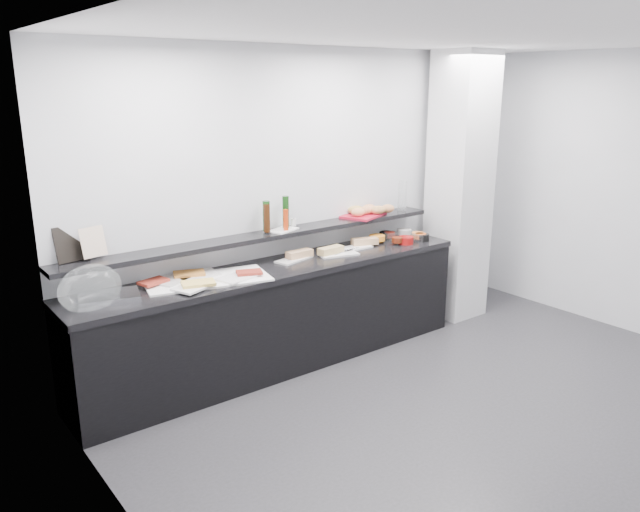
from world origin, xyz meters
TOP-DOWN VIEW (x-y plane):
  - ground at (0.00, 0.00)m, footprint 5.00×5.00m
  - back_wall at (0.00, 2.00)m, footprint 5.00×0.02m
  - ceiling at (0.00, 0.00)m, footprint 5.00×5.00m
  - column at (1.50, 1.65)m, footprint 0.50×0.50m
  - buffet_cabinet at (-0.70, 1.70)m, footprint 3.60×0.60m
  - counter_top at (-0.70, 1.70)m, footprint 3.62×0.62m
  - wall_shelf at (-0.70, 1.88)m, footprint 3.60×0.25m
  - cloche_base at (-2.12, 1.73)m, footprint 0.47×0.38m
  - cloche_dome at (-2.27, 1.67)m, footprint 0.49×0.36m
  - linen_runner at (-1.36, 1.70)m, footprint 1.03×0.66m
  - platter_meat_a at (-1.60, 1.81)m, footprint 0.34×0.29m
  - food_meat_a at (-1.76, 1.81)m, footprint 0.24×0.18m
  - platter_salmon at (-1.39, 1.83)m, footprint 0.34×0.24m
  - food_salmon at (-1.45, 1.84)m, footprint 0.28×0.23m
  - platter_cheese at (-1.55, 1.56)m, footprint 0.35×0.30m
  - food_cheese at (-1.51, 1.57)m, footprint 0.28×0.22m
  - platter_meat_b at (-1.17, 1.57)m, footprint 0.34×0.27m
  - food_meat_b at (-1.06, 1.58)m, footprint 0.23×0.19m
  - sandwich_plate_left at (-0.49, 1.77)m, footprint 0.38×0.24m
  - sandwich_food_left at (-0.43, 1.77)m, footprint 0.24×0.10m
  - tongs_left at (-0.50, 1.74)m, footprint 0.16×0.01m
  - sandwich_plate_mid at (-0.08, 1.65)m, footprint 0.38×0.23m
  - sandwich_food_mid at (-0.14, 1.70)m, footprint 0.25×0.11m
  - tongs_mid at (-0.08, 1.65)m, footprint 0.15×0.05m
  - sandwich_plate_right at (0.16, 1.74)m, footprint 0.36×0.16m
  - sandwich_food_right at (0.32, 1.76)m, footprint 0.27×0.18m
  - tongs_right at (0.11, 1.69)m, footprint 0.16×0.01m
  - bowl_glass_fruit at (0.69, 1.82)m, footprint 0.22×0.22m
  - fill_glass_fruit at (0.50, 1.78)m, footprint 0.17×0.17m
  - bowl_black_jam at (0.67, 1.84)m, footprint 0.17×0.17m
  - fill_black_jam at (0.69, 1.81)m, footprint 0.14×0.14m
  - bowl_glass_cream at (0.88, 1.76)m, footprint 0.19×0.19m
  - fill_glass_cream at (0.89, 1.81)m, footprint 0.18×0.18m
  - bowl_red_jam at (0.69, 1.58)m, footprint 0.17×0.17m
  - fill_red_jam at (0.59, 1.61)m, footprint 0.12×0.12m
  - bowl_glass_salmon at (0.84, 1.58)m, footprint 0.16×0.16m
  - fill_glass_salmon at (0.90, 1.63)m, footprint 0.12×0.12m
  - bowl_black_fruit at (0.90, 1.56)m, footprint 0.14×0.14m
  - fill_black_fruit at (0.89, 1.58)m, footprint 0.11×0.11m
  - framed_print at (-2.27, 2.00)m, footprint 0.24×0.12m
  - print_art at (-2.13, 1.95)m, footprint 0.20×0.09m
  - condiment_tray at (-0.53, 1.87)m, footprint 0.30×0.24m
  - bottle_green_a at (-0.68, 1.90)m, footprint 0.08×0.08m
  - bottle_brown at (-0.70, 1.87)m, footprint 0.06×0.06m
  - bottle_green_b at (-0.48, 1.90)m, footprint 0.07×0.07m
  - bottle_hot at (-0.53, 1.82)m, footprint 0.06×0.06m
  - shaker_salt at (-0.40, 1.92)m, footprint 0.04×0.04m
  - shaker_pepper at (-0.38, 1.91)m, footprint 0.03×0.03m
  - bread_tray at (0.42, 1.90)m, footprint 0.50×0.43m
  - bread_roll_nw at (0.37, 1.95)m, footprint 0.18×0.15m
  - bread_roll_ne at (0.51, 1.93)m, footprint 0.16×0.11m
  - bread_roll_sw at (0.31, 1.85)m, footprint 0.15×0.13m
  - bread_roll_s at (0.53, 1.82)m, footprint 0.17×0.13m
  - bread_roll_se at (0.65, 1.81)m, footprint 0.16×0.14m
  - bread_roll_midw at (0.46, 1.89)m, footprint 0.17×0.14m
  - bread_roll_mide at (0.42, 1.88)m, footprint 0.14×0.10m
  - carafe at (0.88, 1.84)m, footprint 0.11×0.11m

SIDE VIEW (x-z plane):
  - ground at x=0.00m, z-range 0.00..0.00m
  - buffet_cabinet at x=-0.70m, z-range 0.00..0.85m
  - counter_top at x=-0.70m, z-range 0.85..0.90m
  - linen_runner at x=-1.36m, z-range 0.90..0.91m
  - sandwich_plate_left at x=-0.49m, z-range 0.90..0.91m
  - sandwich_plate_mid at x=-0.08m, z-range 0.90..0.91m
  - sandwich_plate_right at x=0.16m, z-range 0.90..0.91m
  - tongs_left at x=-0.50m, z-range 0.92..0.92m
  - tongs_mid at x=-0.08m, z-range 0.92..0.92m
  - tongs_right at x=0.11m, z-range 0.91..0.92m
  - cloche_base at x=-2.12m, z-range 0.90..0.94m
  - platter_meat_a at x=-1.60m, z-range 0.92..0.93m
  - platter_salmon at x=-1.39m, z-range 0.92..0.93m
  - platter_cheese at x=-1.55m, z-range 0.92..0.93m
  - platter_meat_b at x=-1.17m, z-range 0.92..0.93m
  - bowl_glass_fruit at x=0.69m, z-range 0.90..0.97m
  - bowl_black_jam at x=0.67m, z-range 0.90..0.97m
  - bowl_glass_cream at x=0.88m, z-range 0.90..0.97m
  - bowl_red_jam at x=0.69m, z-range 0.90..0.97m
  - bowl_glass_salmon at x=0.84m, z-range 0.90..0.97m
  - bowl_black_fruit at x=0.90m, z-range 0.90..0.97m
  - food_meat_a at x=-1.76m, z-range 0.93..0.95m
  - food_salmon at x=-1.45m, z-range 0.93..0.95m
  - food_cheese at x=-1.51m, z-range 0.93..0.95m
  - food_meat_b at x=-1.06m, z-range 0.93..0.95m
  - sandwich_food_left at x=-0.43m, z-range 0.91..0.97m
  - sandwich_food_mid at x=-0.14m, z-range 0.91..0.97m
  - sandwich_food_right at x=0.32m, z-range 0.91..0.97m
  - fill_glass_fruit at x=0.50m, z-range 0.92..0.97m
  - fill_black_jam at x=0.69m, z-range 0.92..0.97m
  - fill_glass_cream at x=0.89m, z-range 0.92..0.97m
  - fill_red_jam at x=0.59m, z-range 0.92..0.97m
  - fill_glass_salmon at x=0.90m, z-range 0.92..0.97m
  - fill_black_fruit at x=0.89m, z-range 0.92..0.97m
  - cloche_dome at x=-2.27m, z-range 0.86..1.20m
  - wall_shelf at x=-0.70m, z-range 1.11..1.15m
  - condiment_tray at x=-0.53m, z-range 1.15..1.16m
  - bread_tray at x=0.42m, z-range 1.15..1.17m
  - shaker_salt at x=-0.40m, z-range 1.16..1.23m
  - shaker_pepper at x=-0.38m, z-range 1.16..1.23m
  - bread_roll_nw at x=0.37m, z-range 1.17..1.25m
  - bread_roll_ne at x=0.51m, z-range 1.17..1.25m
  - bread_roll_sw at x=0.31m, z-range 1.17..1.25m
  - bread_roll_s at x=0.53m, z-range 1.17..1.25m
  - bread_roll_se at x=0.65m, z-range 1.17..1.25m
  - bread_roll_midw at x=0.46m, z-range 1.17..1.25m
  - bread_roll_mide at x=0.42m, z-range 1.17..1.25m
  - bottle_hot at x=-0.53m, z-range 1.16..1.34m
  - framed_print at x=-2.27m, z-range 1.15..1.41m
  - print_art at x=-2.13m, z-range 1.17..1.39m
  - bottle_brown at x=-0.70m, z-range 1.16..1.40m
  - bottle_green_a at x=-0.68m, z-range 1.16..1.42m
  - carafe at x=0.88m, z-range 1.15..1.45m
  - bottle_green_b at x=-0.48m, z-range 1.16..1.44m
  - back_wall at x=0.00m, z-range 0.00..2.70m
  - column at x=1.50m, z-range 0.00..2.70m
  - ceiling at x=0.00m, z-range 2.70..2.70m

